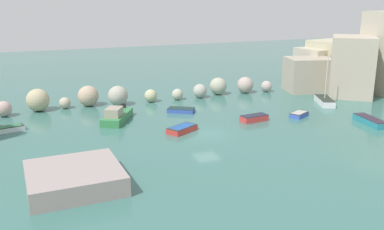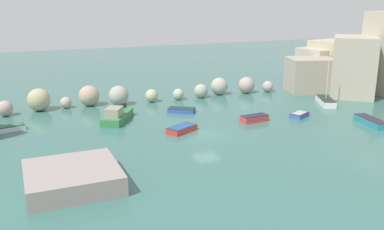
% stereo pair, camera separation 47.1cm
% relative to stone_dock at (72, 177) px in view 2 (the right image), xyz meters
% --- Properties ---
extents(cove_water, '(160.00, 160.00, 0.00)m').
position_rel_stone_dock_xyz_m(cove_water, '(14.08, 7.56, -0.72)').
color(cove_water, '#396C64').
rests_on(cove_water, ground).
extents(cliff_headland_right, '(23.47, 21.70, 11.44)m').
position_rel_stone_dock_xyz_m(cliff_headland_right, '(44.67, 18.52, 2.98)').
color(cliff_headland_right, '#B0A692').
rests_on(cliff_headland_right, ground).
extents(rock_breakwater, '(44.48, 3.76, 2.73)m').
position_rel_stone_dock_xyz_m(rock_breakwater, '(12.03, 23.14, 0.42)').
color(rock_breakwater, '#BCA394').
rests_on(rock_breakwater, ground).
extents(stone_dock, '(6.62, 6.53, 1.44)m').
position_rel_stone_dock_xyz_m(stone_dock, '(0.00, 0.00, 0.00)').
color(stone_dock, gray).
rests_on(stone_dock, ground).
extents(moored_boat_0, '(3.17, 1.59, 0.70)m').
position_rel_stone_dock_xyz_m(moored_boat_0, '(20.85, 9.64, -0.37)').
color(moored_boat_0, '#D13B38').
rests_on(moored_boat_0, cove_water).
extents(moored_boat_1, '(3.33, 4.80, 6.25)m').
position_rel_stone_dock_xyz_m(moored_boat_1, '(33.29, 12.88, -0.28)').
color(moored_boat_1, white).
rests_on(moored_boat_1, cove_water).
extents(moored_boat_2, '(2.55, 3.87, 0.57)m').
position_rel_stone_dock_xyz_m(moored_boat_2, '(2.25, 0.68, -0.42)').
color(moored_boat_2, gray).
rests_on(moored_boat_2, cove_water).
extents(moored_boat_3, '(4.70, 6.00, 1.77)m').
position_rel_stone_dock_xyz_m(moored_boat_3, '(6.78, 15.56, -0.10)').
color(moored_boat_3, '#358148').
rests_on(moored_boat_3, cove_water).
extents(moored_boat_4, '(3.30, 1.77, 0.58)m').
position_rel_stone_dock_xyz_m(moored_boat_4, '(-4.33, 16.21, -0.42)').
color(moored_boat_4, white).
rests_on(moored_boat_4, cove_water).
extents(moored_boat_5, '(3.45, 3.05, 0.51)m').
position_rel_stone_dock_xyz_m(moored_boat_5, '(14.82, 16.42, -0.46)').
color(moored_boat_5, '#3550AE').
rests_on(moored_boat_5, cove_water).
extents(moored_boat_6, '(2.12, 4.60, 0.70)m').
position_rel_stone_dock_xyz_m(moored_boat_6, '(31.80, 3.71, -0.37)').
color(moored_boat_6, teal).
rests_on(moored_boat_6, cove_water).
extents(moored_boat_7, '(2.70, 2.23, 0.52)m').
position_rel_stone_dock_xyz_m(moored_boat_7, '(26.55, 9.19, -0.44)').
color(moored_boat_7, '#3A58C0').
rests_on(moored_boat_7, cove_water).
extents(moored_boat_8, '(3.59, 2.92, 0.60)m').
position_rel_stone_dock_xyz_m(moored_boat_8, '(12.04, 9.17, -0.40)').
color(moored_boat_8, red).
rests_on(moored_boat_8, cove_water).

